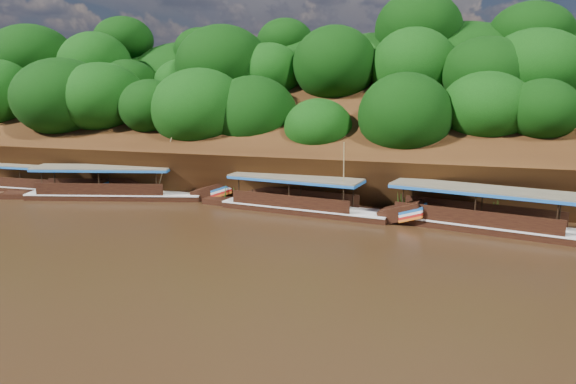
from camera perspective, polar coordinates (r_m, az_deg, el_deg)
name	(u,v)px	position (r m, az deg, el deg)	size (l,w,h in m)	color
ground	(268,243)	(32.10, -2.01, -5.19)	(160.00, 160.00, 0.00)	black
riverbank	(344,157)	(53.29, 5.74, 3.56)	(120.00, 30.06, 19.40)	black
boat_0	(507,223)	(36.41, 21.32, -3.00)	(16.32, 5.73, 6.32)	black
boat_1	(315,206)	(38.81, 2.71, -1.39)	(14.45, 4.08, 5.68)	black
boat_2	(126,191)	(45.33, -16.17, 0.06)	(16.02, 5.86, 5.77)	black
boat_3	(41,185)	(50.63, -23.76, 0.61)	(12.25, 2.36, 2.59)	black
reeds	(262,191)	(42.00, -2.70, 0.09)	(51.62, 2.14, 1.98)	#2D5C17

